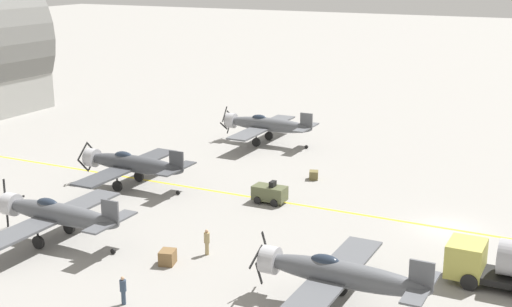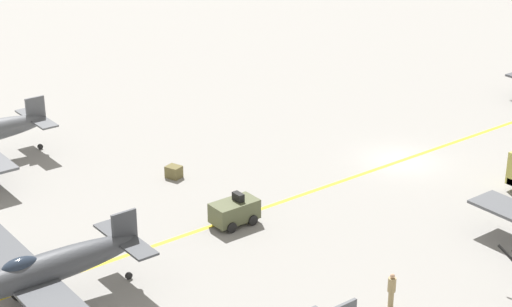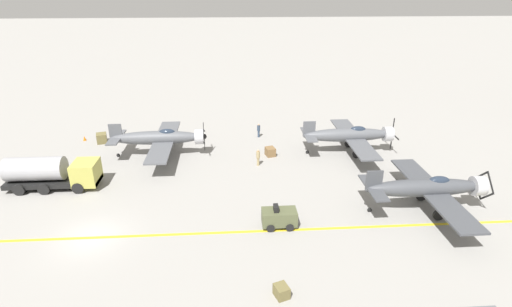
{
  "view_description": "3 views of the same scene",
  "coord_description": "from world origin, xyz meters",
  "px_view_note": "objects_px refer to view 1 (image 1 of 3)",
  "views": [
    {
      "loc": [
        -48.27,
        -8.92,
        18.36
      ],
      "look_at": [
        0.82,
        15.61,
        3.42
      ],
      "focal_mm": 50.0,
      "sensor_mm": 36.0,
      "label": 1
    },
    {
      "loc": [
        -34.28,
        38.26,
        21.54
      ],
      "look_at": [
        0.24,
        11.61,
        3.38
      ],
      "focal_mm": 60.0,
      "sensor_mm": 36.0,
      "label": 2
    },
    {
      "loc": [
        24.77,
        10.25,
        16.9
      ],
      "look_at": [
        -5.4,
        12.31,
        3.95
      ],
      "focal_mm": 28.0,
      "sensor_mm": 36.0,
      "label": 3
    }
  ],
  "objects_px": {
    "airplane_far_left": "(56,214)",
    "ground_crew_inspecting": "(207,241)",
    "ground_crew_walking": "(123,289)",
    "tow_tractor": "(270,193)",
    "supply_crate_mid_lane": "(314,175)",
    "airplane_mid_left": "(338,274)",
    "airplane_far_center": "(131,164)",
    "airplane_far_right": "(266,125)",
    "supply_crate_outboard": "(168,257)"
  },
  "relations": [
    {
      "from": "airplane_far_right",
      "to": "tow_tractor",
      "type": "relative_size",
      "value": 4.62
    },
    {
      "from": "airplane_far_right",
      "to": "airplane_far_left",
      "type": "bearing_deg",
      "value": 172.53
    },
    {
      "from": "airplane_far_center",
      "to": "supply_crate_mid_lane",
      "type": "height_order",
      "value": "airplane_far_center"
    },
    {
      "from": "airplane_far_right",
      "to": "supply_crate_mid_lane",
      "type": "bearing_deg",
      "value": -141.29
    },
    {
      "from": "airplane_far_right",
      "to": "supply_crate_outboard",
      "type": "bearing_deg",
      "value": -171.35
    },
    {
      "from": "ground_crew_walking",
      "to": "supply_crate_mid_lane",
      "type": "distance_m",
      "value": 26.3
    },
    {
      "from": "supply_crate_mid_lane",
      "to": "airplane_mid_left",
      "type": "bearing_deg",
      "value": -154.9
    },
    {
      "from": "airplane_far_right",
      "to": "ground_crew_inspecting",
      "type": "relative_size",
      "value": 6.92
    },
    {
      "from": "ground_crew_walking",
      "to": "supply_crate_outboard",
      "type": "xyz_separation_m",
      "value": [
        5.62,
        0.82,
        -0.46
      ]
    },
    {
      "from": "airplane_mid_left",
      "to": "tow_tractor",
      "type": "xyz_separation_m",
      "value": [
        14.13,
        10.79,
        -1.22
      ]
    },
    {
      "from": "airplane_far_left",
      "to": "tow_tractor",
      "type": "xyz_separation_m",
      "value": [
        13.61,
        -9.29,
        -1.22
      ]
    },
    {
      "from": "supply_crate_mid_lane",
      "to": "ground_crew_walking",
      "type": "bearing_deg",
      "value": 178.66
    },
    {
      "from": "tow_tractor",
      "to": "ground_crew_inspecting",
      "type": "height_order",
      "value": "tow_tractor"
    },
    {
      "from": "tow_tractor",
      "to": "ground_crew_inspecting",
      "type": "relative_size",
      "value": 1.5
    },
    {
      "from": "ground_crew_inspecting",
      "to": "airplane_mid_left",
      "type": "bearing_deg",
      "value": -107.41
    },
    {
      "from": "airplane_far_right",
      "to": "supply_crate_mid_lane",
      "type": "distance_m",
      "value": 13.13
    },
    {
      "from": "ground_crew_inspecting",
      "to": "airplane_far_right",
      "type": "bearing_deg",
      "value": 18.34
    },
    {
      "from": "ground_crew_walking",
      "to": "supply_crate_outboard",
      "type": "relative_size",
      "value": 1.54
    },
    {
      "from": "airplane_mid_left",
      "to": "ground_crew_walking",
      "type": "distance_m",
      "value": 11.76
    },
    {
      "from": "airplane_far_center",
      "to": "ground_crew_walking",
      "type": "bearing_deg",
      "value": -162.44
    },
    {
      "from": "airplane_far_right",
      "to": "airplane_far_center",
      "type": "relative_size",
      "value": 1.0
    },
    {
      "from": "airplane_far_left",
      "to": "supply_crate_outboard",
      "type": "relative_size",
      "value": 11.04
    },
    {
      "from": "airplane_far_left",
      "to": "supply_crate_mid_lane",
      "type": "xyz_separation_m",
      "value": [
        20.91,
        -10.03,
        -1.64
      ]
    },
    {
      "from": "airplane_far_center",
      "to": "ground_crew_walking",
      "type": "relative_size",
      "value": 7.19
    },
    {
      "from": "supply_crate_mid_lane",
      "to": "airplane_far_left",
      "type": "bearing_deg",
      "value": 154.37
    },
    {
      "from": "supply_crate_outboard",
      "to": "tow_tractor",
      "type": "bearing_deg",
      "value": -2.97
    },
    {
      "from": "airplane_mid_left",
      "to": "ground_crew_inspecting",
      "type": "relative_size",
      "value": 6.92
    },
    {
      "from": "supply_crate_outboard",
      "to": "airplane_far_center",
      "type": "bearing_deg",
      "value": 43.85
    },
    {
      "from": "airplane_far_center",
      "to": "airplane_far_left",
      "type": "distance_m",
      "value": 12.4
    },
    {
      "from": "ground_crew_walking",
      "to": "tow_tractor",
      "type": "bearing_deg",
      "value": 0.39
    },
    {
      "from": "airplane_far_left",
      "to": "ground_crew_walking",
      "type": "xyz_separation_m",
      "value": [
        -5.37,
        -9.42,
        -1.1
      ]
    },
    {
      "from": "airplane_far_left",
      "to": "supply_crate_mid_lane",
      "type": "distance_m",
      "value": 23.25
    },
    {
      "from": "airplane_mid_left",
      "to": "airplane_far_center",
      "type": "distance_m",
      "value": 26.09
    },
    {
      "from": "airplane_mid_left",
      "to": "airplane_far_left",
      "type": "xyz_separation_m",
      "value": [
        0.52,
        20.08,
        0.0
      ]
    },
    {
      "from": "airplane_far_center",
      "to": "ground_crew_inspecting",
      "type": "relative_size",
      "value": 6.92
    },
    {
      "from": "airplane_far_right",
      "to": "airplane_far_center",
      "type": "height_order",
      "value": "same"
    },
    {
      "from": "airplane_far_center",
      "to": "supply_crate_outboard",
      "type": "xyz_separation_m",
      "value": [
        -11.83,
        -11.37,
        -1.56
      ]
    },
    {
      "from": "tow_tractor",
      "to": "supply_crate_mid_lane",
      "type": "height_order",
      "value": "tow_tractor"
    },
    {
      "from": "airplane_far_left",
      "to": "ground_crew_inspecting",
      "type": "bearing_deg",
      "value": -79.3
    },
    {
      "from": "airplane_far_right",
      "to": "supply_crate_mid_lane",
      "type": "xyz_separation_m",
      "value": [
        -9.3,
        -9.12,
        -1.64
      ]
    },
    {
      "from": "airplane_far_left",
      "to": "ground_crew_inspecting",
      "type": "relative_size",
      "value": 6.92
    },
    {
      "from": "airplane_far_right",
      "to": "supply_crate_outboard",
      "type": "height_order",
      "value": "airplane_far_right"
    },
    {
      "from": "airplane_far_left",
      "to": "ground_crew_walking",
      "type": "height_order",
      "value": "airplane_far_left"
    },
    {
      "from": "airplane_far_right",
      "to": "ground_crew_walking",
      "type": "distance_m",
      "value": 36.6
    },
    {
      "from": "ground_crew_walking",
      "to": "ground_crew_inspecting",
      "type": "relative_size",
      "value": 0.96
    },
    {
      "from": "airplane_far_right",
      "to": "airplane_far_left",
      "type": "distance_m",
      "value": 30.22
    },
    {
      "from": "airplane_mid_left",
      "to": "ground_crew_inspecting",
      "type": "distance_m",
      "value": 10.55
    },
    {
      "from": "ground_crew_inspecting",
      "to": "airplane_far_center",
      "type": "bearing_deg",
      "value": 53.58
    },
    {
      "from": "airplane_far_left",
      "to": "supply_crate_outboard",
      "type": "distance_m",
      "value": 8.74
    },
    {
      "from": "airplane_far_right",
      "to": "ground_crew_walking",
      "type": "xyz_separation_m",
      "value": [
        -35.58,
        -8.51,
        -1.1
      ]
    }
  ]
}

